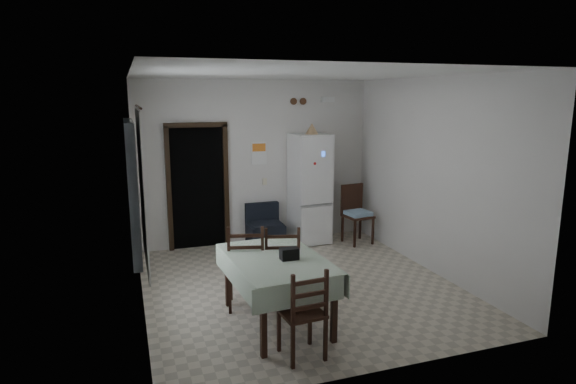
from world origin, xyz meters
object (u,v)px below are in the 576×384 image
Objects in this scene: dining_table at (277,290)px; dining_chair_near_head at (302,312)px; navy_seat at (265,226)px; corner_chair at (358,215)px; dining_chair_far_left at (246,265)px; dining_chair_far_right at (282,265)px; fridge at (310,189)px.

dining_chair_near_head is (0.02, -0.79, 0.09)m from dining_table.
navy_seat is at bearing -105.07° from dining_chair_near_head.
corner_chair reaches higher than dining_chair_near_head.
dining_table is 1.40× the size of dining_chair_far_left.
dining_chair_near_head is (-2.30, -3.28, -0.04)m from corner_chair.
dining_chair_far_right is at bearing -103.41° from dining_chair_near_head.
dining_chair_far_left reaches higher than dining_chair_far_right.
fridge is 0.98m from corner_chair.
dining_chair_far_right is at bearing -144.10° from corner_chair.
dining_chair_far_left is (-2.54, -1.94, 0.02)m from corner_chair.
dining_table reaches higher than navy_seat.
dining_chair_near_head is at bearing -116.21° from fridge.
dining_chair_near_head is at bearing 96.59° from dining_chair_far_right.
fridge is 1.84× the size of dining_chair_far_right.
dining_chair_near_head reaches higher than navy_seat.
dining_table is (-2.32, -2.49, -0.12)m from corner_chair.
navy_seat is at bearing -97.60° from dining_chair_far_left.
fridge is 1.27× the size of dining_table.
dining_chair_far_left is (-0.22, 0.56, 0.15)m from dining_table.
corner_chair is at bearing 43.37° from dining_table.
fridge is 4.00m from dining_chair_near_head.
dining_chair_far_left is 1.37m from dining_chair_near_head.
dining_chair_far_right is 1.26m from dining_chair_near_head.
fridge is at bearing 58.13° from dining_table.
fridge is 2.02× the size of dining_chair_near_head.
dining_chair_near_head is (-0.69, -3.67, 0.12)m from navy_seat.
navy_seat is 2.48m from dining_chair_far_right.
dining_table is at bearing -141.06° from corner_chair.
dining_table is 1.58× the size of dining_chair_near_head.
corner_chair is 0.68× the size of dining_table.
dining_table is (-0.70, -2.88, 0.03)m from navy_seat.
dining_chair_near_head is at bearing -133.16° from corner_chair.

